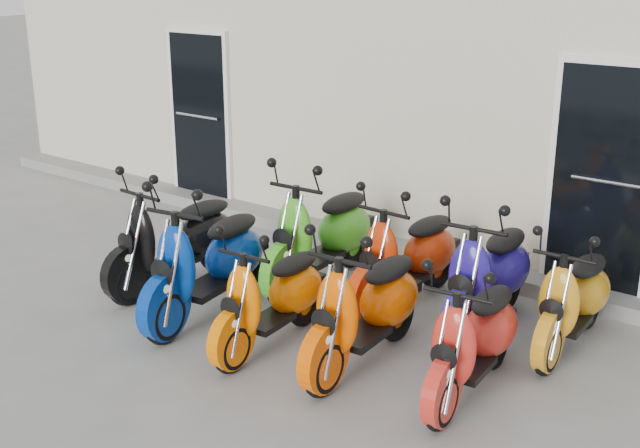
# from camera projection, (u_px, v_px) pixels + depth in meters

# --- Properties ---
(ground) EXTENTS (80.00, 80.00, 0.00)m
(ground) POSITION_uv_depth(u_px,v_px,m) (280.00, 317.00, 7.42)
(ground) COLOR gray
(ground) RESTS_ON ground
(building) EXTENTS (14.00, 6.00, 3.20)m
(building) POSITION_uv_depth(u_px,v_px,m) (528.00, 80.00, 10.83)
(building) COLOR beige
(building) RESTS_ON ground
(front_step) EXTENTS (14.00, 0.40, 0.15)m
(front_step) POSITION_uv_depth(u_px,v_px,m) (398.00, 250.00, 8.91)
(front_step) COLOR gray
(front_step) RESTS_ON ground
(door_left) EXTENTS (1.07, 0.08, 2.22)m
(door_left) POSITION_uv_depth(u_px,v_px,m) (200.00, 111.00, 10.51)
(door_left) COLOR black
(door_left) RESTS_ON front_step
(scooter_front_black) EXTENTS (0.71, 1.78, 1.30)m
(scooter_front_black) POSITION_uv_depth(u_px,v_px,m) (175.00, 225.00, 7.91)
(scooter_front_black) COLOR black
(scooter_front_black) RESTS_ON ground
(scooter_front_blue) EXTENTS (0.95, 1.94, 1.37)m
(scooter_front_blue) POSITION_uv_depth(u_px,v_px,m) (207.00, 246.00, 7.23)
(scooter_front_blue) COLOR #053095
(scooter_front_blue) RESTS_ON ground
(scooter_front_orange_a) EXTENTS (0.70, 1.61, 1.16)m
(scooter_front_orange_a) POSITION_uv_depth(u_px,v_px,m) (271.00, 283.00, 6.68)
(scooter_front_orange_a) COLOR #FF7100
(scooter_front_orange_a) RESTS_ON ground
(scooter_front_orange_b) EXTENTS (0.73, 1.77, 1.28)m
(scooter_front_orange_b) POSITION_uv_depth(u_px,v_px,m) (366.00, 292.00, 6.35)
(scooter_front_orange_b) COLOR #FD5800
(scooter_front_orange_b) RESTS_ON ground
(scooter_front_red) EXTENTS (0.73, 1.65, 1.18)m
(scooter_front_red) POSITION_uv_depth(u_px,v_px,m) (474.00, 324.00, 5.91)
(scooter_front_red) COLOR red
(scooter_front_red) RESTS_ON ground
(scooter_back_green) EXTENTS (0.77, 1.90, 1.38)m
(scooter_back_green) POSITION_uv_depth(u_px,v_px,m) (322.00, 220.00, 7.96)
(scooter_back_green) COLOR green
(scooter_back_green) RESTS_ON ground
(scooter_back_red) EXTENTS (0.72, 1.75, 1.27)m
(scooter_back_red) POSITION_uv_depth(u_px,v_px,m) (407.00, 242.00, 7.48)
(scooter_back_red) COLOR red
(scooter_back_red) RESTS_ON ground
(scooter_back_blue) EXTENTS (0.80, 1.84, 1.32)m
(scooter_back_blue) POSITION_uv_depth(u_px,v_px,m) (489.00, 261.00, 6.95)
(scooter_back_blue) COLOR navy
(scooter_back_blue) RESTS_ON ground
(scooter_back_yellow) EXTENTS (0.64, 1.60, 1.17)m
(scooter_back_yellow) POSITION_uv_depth(u_px,v_px,m) (575.00, 285.00, 6.63)
(scooter_back_yellow) COLOR orange
(scooter_back_yellow) RESTS_ON ground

